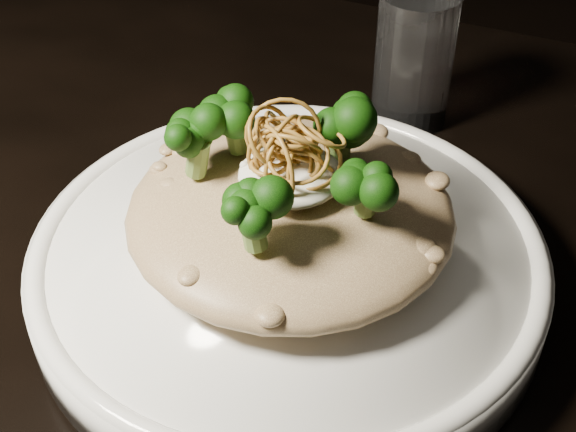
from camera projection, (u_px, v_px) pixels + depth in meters
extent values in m
cube|color=black|center=(203.00, 274.00, 0.55)|extent=(1.10, 0.80, 0.04)
cylinder|color=black|center=(40.00, 222.00, 1.17)|extent=(0.05, 0.05, 0.71)
cylinder|color=white|center=(288.00, 263.00, 0.50)|extent=(0.32, 0.32, 0.03)
ellipsoid|color=brown|center=(290.00, 211.00, 0.48)|extent=(0.20, 0.20, 0.04)
ellipsoid|color=white|center=(291.00, 175.00, 0.46)|extent=(0.06, 0.06, 0.02)
cylinder|color=white|center=(414.00, 59.00, 0.62)|extent=(0.07, 0.07, 0.11)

